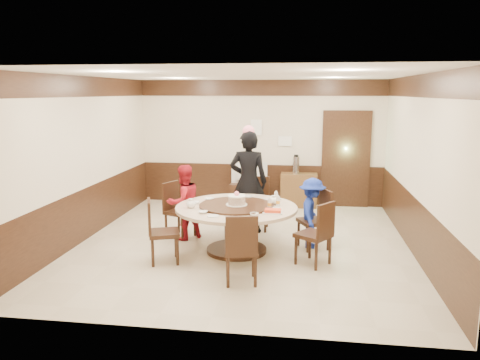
# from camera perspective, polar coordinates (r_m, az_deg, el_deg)

# --- Properties ---
(room) EXTENTS (6.00, 6.04, 2.84)m
(room) POSITION_cam_1_polar(r_m,az_deg,el_deg) (7.75, 0.46, -0.12)
(room) COLOR beige
(room) RESTS_ON ground
(banquet_table) EXTENTS (1.93, 1.93, 0.78)m
(banquet_table) POSITION_cam_1_polar(r_m,az_deg,el_deg) (7.47, -0.43, -4.84)
(banquet_table) COLOR black
(banquet_table) RESTS_ON ground
(chair_0) EXTENTS (0.59, 0.59, 0.97)m
(chair_0) POSITION_cam_1_polar(r_m,az_deg,el_deg) (7.81, 9.08, -6.03)
(chair_0) COLOR black
(chair_0) RESTS_ON ground
(chair_1) EXTENTS (0.44, 0.45, 0.97)m
(chair_1) POSITION_cam_1_polar(r_m,az_deg,el_deg) (8.76, 2.05, -4.06)
(chair_1) COLOR black
(chair_1) RESTS_ON ground
(chair_2) EXTENTS (0.58, 0.58, 0.97)m
(chair_2) POSITION_cam_1_polar(r_m,az_deg,el_deg) (8.38, -7.41, -4.82)
(chair_2) COLOR black
(chair_2) RESTS_ON ground
(chair_3) EXTENTS (0.57, 0.56, 0.97)m
(chair_3) POSITION_cam_1_polar(r_m,az_deg,el_deg) (7.18, -9.38, -7.53)
(chair_3) COLOR black
(chair_3) RESTS_ON ground
(chair_4) EXTENTS (0.51, 0.52, 0.97)m
(chair_4) POSITION_cam_1_polar(r_m,az_deg,el_deg) (6.35, 0.14, -9.85)
(chair_4) COLOR black
(chair_4) RESTS_ON ground
(chair_5) EXTENTS (0.62, 0.61, 0.97)m
(chair_5) POSITION_cam_1_polar(r_m,az_deg,el_deg) (7.07, 9.05, -7.82)
(chair_5) COLOR black
(chair_5) RESTS_ON ground
(person_standing) EXTENTS (0.68, 0.45, 1.86)m
(person_standing) POSITION_cam_1_polar(r_m,az_deg,el_deg) (8.47, 1.03, -0.22)
(person_standing) COLOR black
(person_standing) RESTS_ON ground
(person_red) EXTENTS (0.80, 0.80, 1.31)m
(person_red) POSITION_cam_1_polar(r_m,az_deg,el_deg) (8.16, -6.87, -2.71)
(person_red) COLOR #A71620
(person_red) RESTS_ON ground
(person_blue) EXTENTS (0.48, 0.77, 1.16)m
(person_blue) POSITION_cam_1_polar(r_m,az_deg,el_deg) (7.78, 8.76, -3.99)
(person_blue) COLOR navy
(person_blue) RESTS_ON ground
(birthday_cake) EXTENTS (0.34, 0.34, 0.22)m
(birthday_cake) POSITION_cam_1_polar(r_m,az_deg,el_deg) (7.36, -0.41, -2.46)
(birthday_cake) COLOR white
(birthday_cake) RESTS_ON banquet_table
(teapot_left) EXTENTS (0.17, 0.15, 0.13)m
(teapot_left) POSITION_cam_1_polar(r_m,az_deg,el_deg) (7.35, -5.98, -2.93)
(teapot_left) COLOR white
(teapot_left) RESTS_ON banquet_table
(teapot_right) EXTENTS (0.17, 0.15, 0.13)m
(teapot_right) POSITION_cam_1_polar(r_m,az_deg,el_deg) (7.55, 4.13, -2.53)
(teapot_right) COLOR white
(teapot_right) RESTS_ON banquet_table
(bowl_0) EXTENTS (0.16, 0.16, 0.04)m
(bowl_0) POSITION_cam_1_polar(r_m,az_deg,el_deg) (7.83, -3.75, -2.35)
(bowl_0) COLOR white
(bowl_0) RESTS_ON banquet_table
(bowl_1) EXTENTS (0.13, 0.13, 0.04)m
(bowl_1) POSITION_cam_1_polar(r_m,az_deg,el_deg) (6.86, 1.75, -4.19)
(bowl_1) COLOR white
(bowl_1) RESTS_ON banquet_table
(bowl_2) EXTENTS (0.14, 0.14, 0.03)m
(bowl_2) POSITION_cam_1_polar(r_m,az_deg,el_deg) (7.01, -4.53, -3.93)
(bowl_2) COLOR white
(bowl_2) RESTS_ON banquet_table
(bowl_3) EXTENTS (0.14, 0.14, 0.04)m
(bowl_3) POSITION_cam_1_polar(r_m,az_deg,el_deg) (7.18, 4.52, -3.55)
(bowl_3) COLOR white
(bowl_3) RESTS_ON banquet_table
(bowl_4) EXTENTS (0.15, 0.15, 0.04)m
(bowl_4) POSITION_cam_1_polar(r_m,az_deg,el_deg) (7.63, -5.48, -2.74)
(bowl_4) COLOR white
(bowl_4) RESTS_ON banquet_table
(bowl_5) EXTENTS (0.15, 0.15, 0.05)m
(bowl_5) POSITION_cam_1_polar(r_m,az_deg,el_deg) (7.95, 1.02, -2.10)
(bowl_5) COLOR white
(bowl_5) RESTS_ON banquet_table
(saucer_near) EXTENTS (0.18, 0.18, 0.01)m
(saucer_near) POSITION_cam_1_polar(r_m,az_deg,el_deg) (6.84, -3.32, -4.39)
(saucer_near) COLOR white
(saucer_near) RESTS_ON banquet_table
(saucer_far) EXTENTS (0.18, 0.18, 0.01)m
(saucer_far) POSITION_cam_1_polar(r_m,az_deg,el_deg) (7.85, 3.36, -2.42)
(saucer_far) COLOR white
(saucer_far) RESTS_ON banquet_table
(shrimp_platter) EXTENTS (0.30, 0.20, 0.06)m
(shrimp_platter) POSITION_cam_1_polar(r_m,az_deg,el_deg) (7.01, 4.02, -3.84)
(shrimp_platter) COLOR white
(shrimp_platter) RESTS_ON banquet_table
(bottle_0) EXTENTS (0.06, 0.06, 0.16)m
(bottle_0) POSITION_cam_1_polar(r_m,az_deg,el_deg) (7.26, 3.62, -2.90)
(bottle_0) COLOR silver
(bottle_0) RESTS_ON banquet_table
(bottle_1) EXTENTS (0.06, 0.06, 0.16)m
(bottle_1) POSITION_cam_1_polar(r_m,az_deg,el_deg) (7.41, 4.66, -2.63)
(bottle_1) COLOR silver
(bottle_1) RESTS_ON banquet_table
(bottle_2) EXTENTS (0.06, 0.06, 0.16)m
(bottle_2) POSITION_cam_1_polar(r_m,az_deg,el_deg) (7.74, 4.41, -2.06)
(bottle_2) COLOR silver
(bottle_2) RESTS_ON banquet_table
(tv_stand) EXTENTS (0.85, 0.45, 0.50)m
(tv_stand) POSITION_cam_1_polar(r_m,az_deg,el_deg) (10.61, 1.14, -1.75)
(tv_stand) COLOR black
(tv_stand) RESTS_ON ground
(television) EXTENTS (0.82, 0.21, 0.47)m
(television) POSITION_cam_1_polar(r_m,az_deg,el_deg) (10.51, 1.15, 0.82)
(television) COLOR gray
(television) RESTS_ON tv_stand
(side_cabinet) EXTENTS (0.80, 0.40, 0.75)m
(side_cabinet) POSITION_cam_1_polar(r_m,az_deg,el_deg) (10.54, 7.18, -1.22)
(side_cabinet) COLOR brown
(side_cabinet) RESTS_ON ground
(thermos) EXTENTS (0.15, 0.15, 0.38)m
(thermos) POSITION_cam_1_polar(r_m,az_deg,el_deg) (10.44, 6.85, 1.82)
(thermos) COLOR silver
(thermos) RESTS_ON side_cabinet
(notice_left) EXTENTS (0.25, 0.00, 0.35)m
(notice_left) POSITION_cam_1_polar(r_m,az_deg,el_deg) (10.58, 1.99, 6.43)
(notice_left) COLOR white
(notice_left) RESTS_ON room
(notice_right) EXTENTS (0.30, 0.00, 0.22)m
(notice_right) POSITION_cam_1_polar(r_m,az_deg,el_deg) (10.56, 5.50, 4.74)
(notice_right) COLOR white
(notice_right) RESTS_ON room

